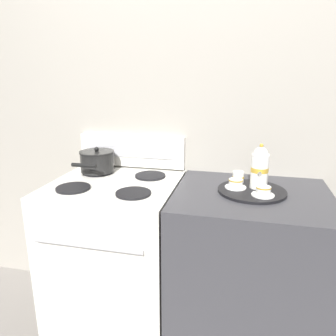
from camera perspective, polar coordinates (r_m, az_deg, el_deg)
ground_plane at (r=2.22m, az=2.50°, el=-26.43°), size 6.00×6.00×0.00m
wall_back at (r=2.03m, az=4.81°, el=4.66°), size 6.00×0.05×2.20m
stove at (r=2.04m, az=-8.79°, el=-14.78°), size 0.69×0.70×0.93m
control_panel at (r=2.10m, az=-6.29°, el=2.99°), size 0.68×0.05×0.20m
side_counter at (r=1.92m, az=13.55°, el=-17.28°), size 0.79×0.67×0.92m
saucepan at (r=2.02m, az=-12.25°, el=1.19°), size 0.21×0.29×0.15m
serving_tray at (r=1.73m, az=14.39°, el=-3.89°), size 0.34×0.34×0.01m
teapot at (r=1.73m, az=15.68°, el=0.08°), size 0.09×0.14×0.23m
teacup_left at (r=1.65m, az=16.25°, el=-3.88°), size 0.11×0.11×0.05m
teacup_right at (r=1.73m, az=11.70°, el=-2.67°), size 0.11×0.11×0.05m
creamer_jug at (r=1.82m, az=12.12°, el=-1.54°), size 0.06×0.06×0.06m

